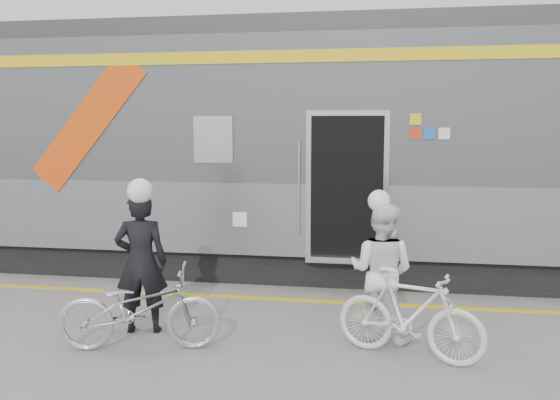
% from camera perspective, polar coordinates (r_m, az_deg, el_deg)
% --- Properties ---
extents(ground, '(90.00, 90.00, 0.00)m').
position_cam_1_polar(ground, '(6.71, -8.40, -14.44)').
color(ground, slate).
rests_on(ground, ground).
extents(train, '(24.00, 3.17, 4.10)m').
position_cam_1_polar(train, '(10.47, -5.17, 4.95)').
color(train, black).
rests_on(train, ground).
extents(safety_strip, '(24.00, 0.12, 0.01)m').
position_cam_1_polar(safety_strip, '(8.67, -3.98, -9.30)').
color(safety_strip, gold).
rests_on(safety_strip, ground).
extents(man, '(0.69, 0.53, 1.69)m').
position_cam_1_polar(man, '(7.26, -13.22, -5.87)').
color(man, black).
rests_on(man, ground).
extents(bicycle_left, '(1.87, 0.99, 0.93)m').
position_cam_1_polar(bicycle_left, '(6.80, -13.36, -10.11)').
color(bicycle_left, '#B5B7BE').
rests_on(bicycle_left, ground).
extents(woman, '(0.93, 0.82, 1.59)m').
position_cam_1_polar(woman, '(6.95, 9.74, -6.80)').
color(woman, white).
rests_on(woman, ground).
extents(bicycle_right, '(1.67, 0.96, 0.97)m').
position_cam_1_polar(bicycle_right, '(6.52, 12.37, -10.70)').
color(bicycle_right, silver).
rests_on(bicycle_right, ground).
extents(helmet_man, '(0.29, 0.29, 0.29)m').
position_cam_1_polar(helmet_man, '(7.10, -13.45, 1.97)').
color(helmet_man, white).
rests_on(helmet_man, man).
extents(helmet_woman, '(0.25, 0.25, 0.25)m').
position_cam_1_polar(helmet_woman, '(6.79, 9.90, 0.79)').
color(helmet_woman, white).
rests_on(helmet_woman, woman).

